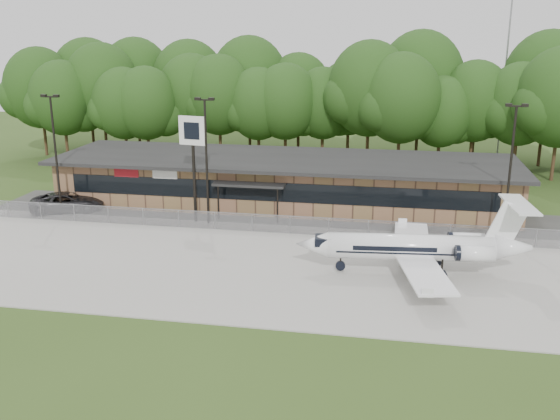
% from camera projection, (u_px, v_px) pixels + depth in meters
% --- Properties ---
extents(ground, '(160.00, 160.00, 0.00)m').
position_uv_depth(ground, '(209.00, 316.00, 34.43)').
color(ground, '#314B1A').
rests_on(ground, ground).
extents(apron, '(64.00, 18.00, 0.08)m').
position_uv_depth(apron, '(243.00, 264.00, 41.98)').
color(apron, '#9E9B93').
rests_on(apron, ground).
extents(parking_lot, '(50.00, 9.00, 0.06)m').
position_uv_depth(parking_lot, '(276.00, 216.00, 52.85)').
color(parking_lot, '#383835').
rests_on(parking_lot, ground).
extents(terminal, '(41.00, 11.65, 4.30)m').
position_uv_depth(terminal, '(285.00, 180.00, 56.45)').
color(terminal, brown).
rests_on(terminal, ground).
extents(fence, '(46.00, 0.04, 1.52)m').
position_uv_depth(fence, '(265.00, 224.00, 48.39)').
color(fence, gray).
rests_on(fence, ground).
extents(treeline, '(72.00, 12.00, 15.00)m').
position_uv_depth(treeline, '(312.00, 100.00, 72.04)').
color(treeline, '#213D13').
rests_on(treeline, ground).
extents(radio_mast, '(0.20, 0.20, 25.00)m').
position_uv_depth(radio_mast, '(507.00, 55.00, 72.49)').
color(radio_mast, gray).
rests_on(radio_mast, ground).
extents(light_pole_left, '(1.55, 0.30, 10.23)m').
position_uv_depth(light_pole_left, '(55.00, 146.00, 51.51)').
color(light_pole_left, black).
rests_on(light_pole_left, ground).
extents(light_pole_mid, '(1.55, 0.30, 10.23)m').
position_uv_depth(light_pole_mid, '(206.00, 152.00, 49.24)').
color(light_pole_mid, black).
rests_on(light_pole_mid, ground).
extents(light_pole_right, '(1.55, 0.30, 10.23)m').
position_uv_depth(light_pole_right, '(511.00, 163.00, 45.23)').
color(light_pole_right, black).
rests_on(light_pole_right, ground).
extents(business_jet, '(15.00, 13.39, 5.04)m').
position_uv_depth(business_jet, '(419.00, 248.00, 39.85)').
color(business_jet, white).
rests_on(business_jet, ground).
extents(suv, '(6.74, 4.85, 1.71)m').
position_uv_depth(suv, '(67.00, 202.00, 54.12)').
color(suv, '#2F2E31').
rests_on(suv, ground).
extents(pole_sign, '(2.29, 0.65, 8.72)m').
position_uv_depth(pole_sign, '(193.00, 142.00, 49.53)').
color(pole_sign, black).
rests_on(pole_sign, ground).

